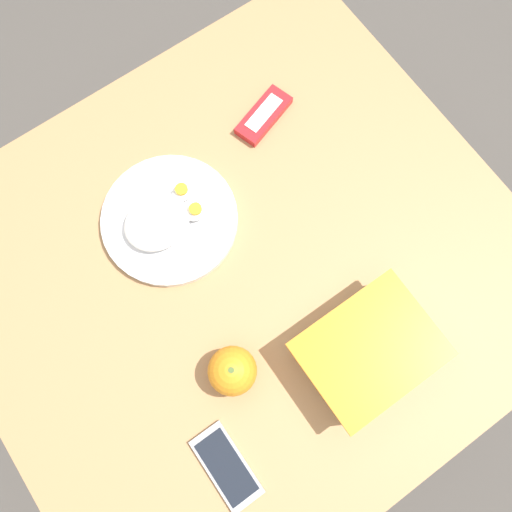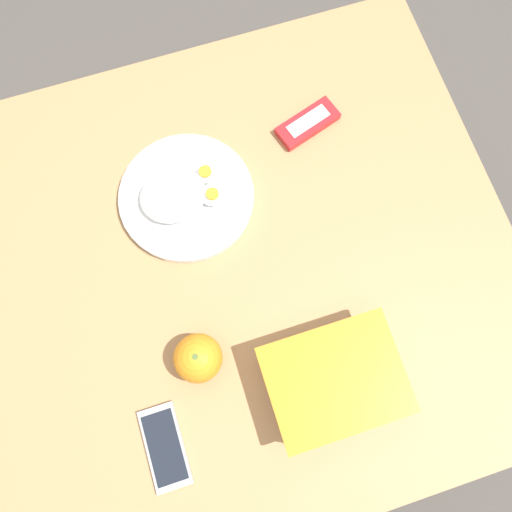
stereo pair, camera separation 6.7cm
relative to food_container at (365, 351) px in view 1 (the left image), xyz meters
The scene contains 7 objects.
ground_plane 0.79m from the food_container, 71.47° to the right, with size 10.00×10.00×0.00m, color #4C4742.
table 0.29m from the food_container, 71.47° to the right, with size 1.01×0.94×0.71m.
food_container is the anchor object (origin of this frame).
orange_fruit 0.23m from the food_container, 26.74° to the right, with size 0.08×0.08×0.08m.
rice_plate 0.43m from the food_container, 69.76° to the right, with size 0.26×0.26×0.05m.
candy_bar 0.49m from the food_container, 104.78° to the right, with size 0.14×0.09×0.02m.
cell_phone 0.30m from the food_container, ahead, with size 0.06×0.14×0.01m.
Camera 1 is at (0.10, 0.18, 1.60)m, focal length 35.00 mm.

